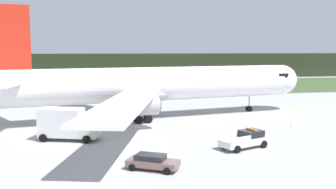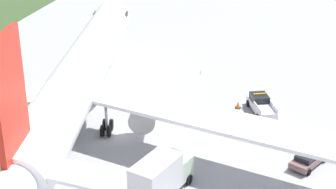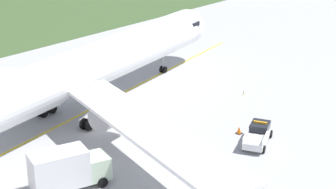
{
  "view_description": "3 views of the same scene",
  "coord_description": "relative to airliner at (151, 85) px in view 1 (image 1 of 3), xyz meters",
  "views": [
    {
      "loc": [
        -7.02,
        -49.16,
        9.98
      ],
      "look_at": [
        4.05,
        3.18,
        3.64
      ],
      "focal_mm": 39.91,
      "sensor_mm": 36.0,
      "label": 1
    },
    {
      "loc": [
        -45.61,
        -15.57,
        25.51
      ],
      "look_at": [
        2.55,
        -4.87,
        3.82
      ],
      "focal_mm": 56.26,
      "sensor_mm": 36.0,
      "label": 2
    },
    {
      "loc": [
        -34.48,
        -39.86,
        24.07
      ],
      "look_at": [
        4.45,
        -5.88,
        4.19
      ],
      "focal_mm": 58.75,
      "sensor_mm": 36.0,
      "label": 3
    }
  ],
  "objects": [
    {
      "name": "ground",
      "position": [
        -1.82,
        -4.57,
        -4.94
      ],
      "size": [
        320.0,
        320.0,
        0.0
      ],
      "primitive_type": "plane",
      "color": "#9E9EA0"
    },
    {
      "name": "grass_verge",
      "position": [
        -1.82,
        46.54,
        -4.92
      ],
      "size": [
        320.0,
        42.8,
        0.04
      ],
      "primitive_type": "cube",
      "color": "#384F29",
      "rests_on": "ground"
    },
    {
      "name": "distant_tree_line",
      "position": [
        -1.82,
        76.79,
        -0.51
      ],
      "size": [
        288.0,
        6.41,
        8.86
      ],
      "primitive_type": "cube",
      "color": "#242D1C",
      "rests_on": "ground"
    },
    {
      "name": "taxiway_centerline_main",
      "position": [
        0.78,
        0.12,
        -4.94
      ],
      "size": [
        67.02,
        11.06,
        0.01
      ],
      "primitive_type": "cube",
      "rotation": [
        0.0,
        0.0,
        0.16
      ],
      "color": "yellow",
      "rests_on": "ground"
    },
    {
      "name": "airliner",
      "position": [
        0.0,
        0.0,
        0.0
      ],
      "size": [
        51.6,
        51.89,
        15.72
      ],
      "color": "white",
      "rests_on": "ground"
    },
    {
      "name": "ops_pickup_truck",
      "position": [
        6.72,
        -18.75,
        -4.04
      ],
      "size": [
        5.76,
        3.73,
        1.94
      ],
      "color": "silver",
      "rests_on": "ground"
    },
    {
      "name": "catering_truck",
      "position": [
        -11.35,
        -11.5,
        -3.07
      ],
      "size": [
        7.02,
        4.52,
        3.74
      ],
      "color": "beige",
      "rests_on": "ground"
    },
    {
      "name": "staff_car",
      "position": [
        -3.84,
        -23.69,
        -4.24
      ],
      "size": [
        4.65,
        3.68,
        1.3
      ],
      "color": "#755553",
      "rests_on": "ground"
    },
    {
      "name": "apron_cone",
      "position": [
        7.22,
        -16.16,
        -4.56
      ],
      "size": [
        0.63,
        0.63,
        0.78
      ],
      "color": "black",
      "rests_on": "ground"
    },
    {
      "name": "taxiway_edge_light_east",
      "position": [
        16.72,
        -10.35,
        -4.67
      ],
      "size": [
        0.12,
        0.12,
        0.51
      ],
      "color": "yellow",
      "rests_on": "ground"
    }
  ]
}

